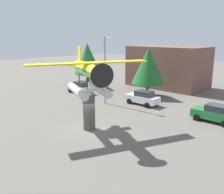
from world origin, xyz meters
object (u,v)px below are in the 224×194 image
at_px(car_far_green, 215,113).
at_px(car_mid_white, 143,98).
at_px(display_pedestal, 89,112).
at_px(floatplane_monument, 89,75).
at_px(car_near_silver, 81,87).
at_px(streetlight_primary, 106,66).
at_px(tree_east, 148,66).
at_px(storefront_building, 168,67).
at_px(tree_west, 87,59).

bearing_deg(car_far_green, car_mid_white, -1.95).
xyz_separation_m(display_pedestal, floatplane_monument, (0.12, -0.06, 3.31)).
height_order(car_near_silver, car_mid_white, same).
height_order(display_pedestal, streetlight_primary, streetlight_primary).
height_order(streetlight_primary, tree_east, streetlight_primary).
bearing_deg(car_far_green, display_pedestal, 52.46).
bearing_deg(storefront_building, floatplane_monument, -76.20).
bearing_deg(streetlight_primary, storefront_building, 91.13).
bearing_deg(car_far_green, car_near_silver, 2.79).
relative_size(car_near_silver, car_mid_white, 1.00).
distance_m(floatplane_monument, streetlight_primary, 8.92).
relative_size(car_far_green, streetlight_primary, 0.52).
distance_m(display_pedestal, car_mid_white, 10.19).
height_order(car_far_green, storefront_building, storefront_building).
relative_size(floatplane_monument, car_mid_white, 2.35).
height_order(display_pedestal, tree_east, tree_east).
bearing_deg(car_far_green, floatplane_monument, 53.06).
distance_m(streetlight_primary, tree_east, 6.82).
relative_size(car_far_green, tree_west, 0.59).
bearing_deg(car_far_green, streetlight_primary, 11.31).
distance_m(car_near_silver, tree_west, 6.21).
xyz_separation_m(floatplane_monument, car_near_silver, (-11.95, 8.86, -4.08)).
bearing_deg(tree_east, display_pedestal, -75.78).
bearing_deg(display_pedestal, car_mid_white, 98.23).
bearing_deg(floatplane_monument, display_pedestal, -180.00).
height_order(floatplane_monument, tree_west, floatplane_monument).
bearing_deg(car_mid_white, tree_east, -61.72).
distance_m(car_near_silver, car_mid_white, 10.45).
bearing_deg(floatplane_monument, storefront_building, 128.82).
bearing_deg(car_near_silver, display_pedestal, 143.34).
distance_m(display_pedestal, car_far_green, 12.32).
height_order(car_far_green, streetlight_primary, streetlight_primary).
distance_m(streetlight_primary, tree_west, 11.22).
bearing_deg(car_near_silver, storefront_building, -116.34).
bearing_deg(storefront_building, car_near_silver, -116.34).
distance_m(car_mid_white, car_far_green, 8.95).
height_order(streetlight_primary, tree_west, streetlight_primary).
distance_m(display_pedestal, streetlight_primary, 9.32).
distance_m(car_mid_white, storefront_building, 12.78).
height_order(car_far_green, tree_west, tree_west).
height_order(display_pedestal, tree_west, tree_west).
relative_size(floatplane_monument, tree_east, 1.46).
relative_size(car_mid_white, tree_east, 0.62).
bearing_deg(car_mid_white, streetlight_primary, 38.30).
bearing_deg(car_near_silver, tree_east, -148.53).
xyz_separation_m(display_pedestal, tree_west, (-14.75, 12.80, 2.99)).
height_order(display_pedestal, car_far_green, display_pedestal).
xyz_separation_m(car_near_silver, car_far_green, (19.32, 0.94, 0.00)).
distance_m(floatplane_monument, car_far_green, 12.92).
xyz_separation_m(car_near_silver, tree_east, (8.31, 5.09, 3.42)).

